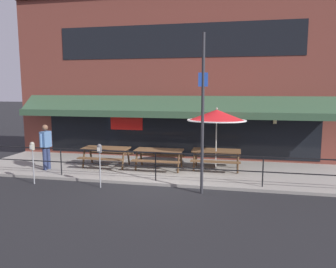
# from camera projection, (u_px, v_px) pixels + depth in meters

# --- Properties ---
(ground_plane) EXTENTS (120.00, 120.00, 0.00)m
(ground_plane) POSITION_uv_depth(u_px,v_px,m) (153.00, 186.00, 10.69)
(ground_plane) COLOR black
(patio_deck) EXTENTS (15.00, 4.00, 0.10)m
(patio_deck) POSITION_uv_depth(u_px,v_px,m) (166.00, 170.00, 12.62)
(patio_deck) COLOR gray
(patio_deck) RESTS_ON ground
(restaurant_building) EXTENTS (15.00, 1.60, 7.36)m
(restaurant_building) POSITION_uv_depth(u_px,v_px,m) (177.00, 77.00, 14.28)
(restaurant_building) COLOR brown
(restaurant_building) RESTS_ON ground
(patio_railing) EXTENTS (13.84, 0.04, 0.97)m
(patio_railing) POSITION_uv_depth(u_px,v_px,m) (156.00, 160.00, 10.87)
(patio_railing) COLOR black
(patio_railing) RESTS_ON patio_deck
(picnic_table_left) EXTENTS (1.80, 1.42, 0.76)m
(picnic_table_left) POSITION_uv_depth(u_px,v_px,m) (106.00, 152.00, 12.80)
(picnic_table_left) COLOR brown
(picnic_table_left) RESTS_ON patio_deck
(picnic_table_centre) EXTENTS (1.80, 1.42, 0.76)m
(picnic_table_centre) POSITION_uv_depth(u_px,v_px,m) (159.00, 154.00, 12.38)
(picnic_table_centre) COLOR brown
(picnic_table_centre) RESTS_ON patio_deck
(picnic_table_right) EXTENTS (1.80, 1.42, 0.76)m
(picnic_table_right) POSITION_uv_depth(u_px,v_px,m) (216.00, 154.00, 12.32)
(picnic_table_right) COLOR brown
(picnic_table_right) RESTS_ON patio_deck
(patio_umbrella_right) EXTENTS (2.14, 2.14, 2.38)m
(patio_umbrella_right) POSITION_uv_depth(u_px,v_px,m) (217.00, 116.00, 11.86)
(patio_umbrella_right) COLOR #B7B2A8
(patio_umbrella_right) RESTS_ON patio_deck
(pedestrian_walking) EXTENTS (0.29, 0.62, 1.71)m
(pedestrian_walking) POSITION_uv_depth(u_px,v_px,m) (46.00, 145.00, 12.35)
(pedestrian_walking) COLOR navy
(pedestrian_walking) RESTS_ON patio_deck
(parking_meter_near) EXTENTS (0.15, 0.16, 1.42)m
(parking_meter_near) POSITION_uv_depth(u_px,v_px,m) (32.00, 150.00, 10.76)
(parking_meter_near) COLOR gray
(parking_meter_near) RESTS_ON ground
(parking_meter_far) EXTENTS (0.15, 0.16, 1.42)m
(parking_meter_far) POSITION_uv_depth(u_px,v_px,m) (100.00, 152.00, 10.36)
(parking_meter_far) COLOR gray
(parking_meter_far) RESTS_ON ground
(street_sign_pole) EXTENTS (0.28, 0.09, 4.74)m
(street_sign_pole) POSITION_uv_depth(u_px,v_px,m) (203.00, 114.00, 9.59)
(street_sign_pole) COLOR #2D2D33
(street_sign_pole) RESTS_ON ground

